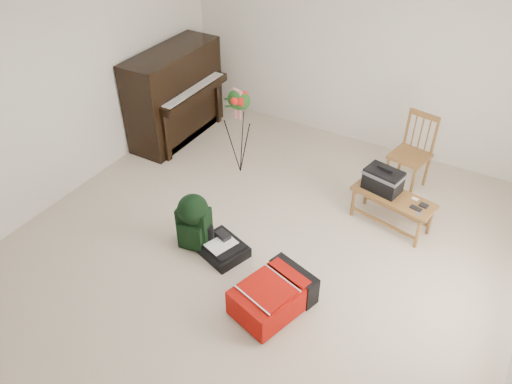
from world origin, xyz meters
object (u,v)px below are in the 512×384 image
Objects in this scene: dining_chair at (411,153)px; bench at (385,186)px; piano at (176,96)px; red_suitcase at (275,292)px; black_duffel at (222,248)px; green_backpack at (194,220)px; flower_stand at (239,132)px.

bench is at bearing -81.21° from dining_chair.
piano is 3.15m from bench.
red_suitcase is (-0.48, -2.49, -0.30)m from dining_chair.
black_duffel is 0.91× the size of green_backpack.
green_backpack is at bearing -48.61° from piano.
piano is at bearing 159.30° from red_suitcase.
piano is 1.59× the size of bench.
dining_chair is 1.11× the size of red_suitcase.
red_suitcase reaches higher than black_duffel.
piano is 2.60m from black_duffel.
black_duffel is 0.42m from green_backpack.
red_suitcase is (2.68, -2.06, -0.43)m from piano.
flower_stand reaches higher than black_duffel.
piano is 1.59× the size of dining_chair.
dining_chair reaches higher than black_duffel.
dining_chair is (3.16, 0.43, -0.14)m from piano.
green_backpack is (-1.60, -2.21, -0.10)m from dining_chair.
red_suitcase is 0.72× the size of flower_stand.
red_suitcase is (-0.44, -1.67, -0.32)m from bench.
dining_chair reaches higher than bench.
flower_stand is at bearing -146.26° from dining_chair.
red_suitcase is 2.27m from flower_stand.
piano reaches higher than black_duffel.
dining_chair is 2.55m from black_duffel.
flower_stand is (1.24, -0.35, -0.02)m from piano.
green_backpack is (-1.12, 0.28, 0.20)m from red_suitcase.
flower_stand reaches higher than red_suitcase.
bench is 1.00× the size of dining_chair.
green_backpack is (-1.56, -1.38, -0.12)m from bench.
piano reaches higher than bench.
green_backpack is at bearing -126.66° from bench.
black_duffel is (-0.81, 0.33, -0.09)m from red_suitcase.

